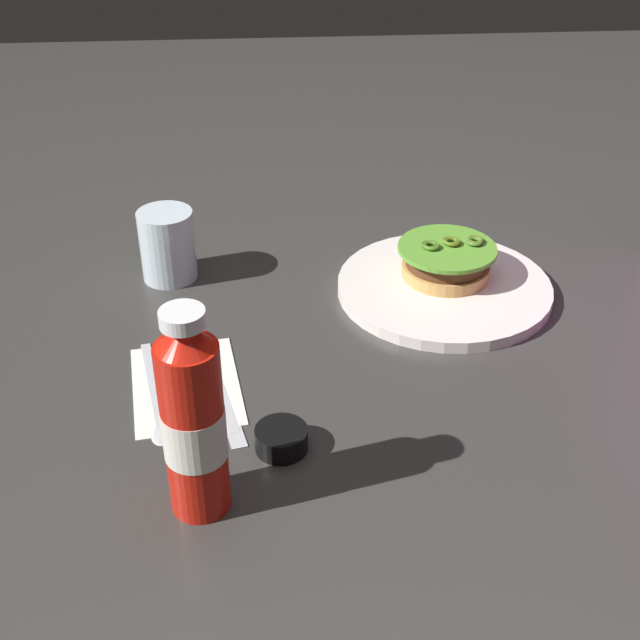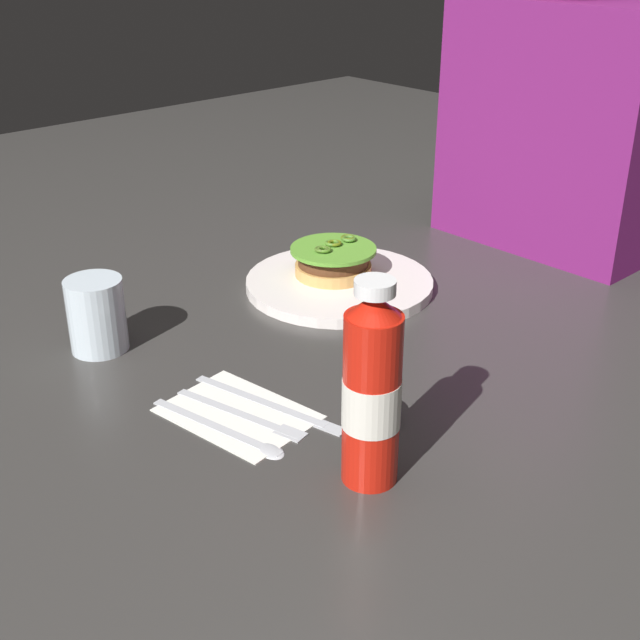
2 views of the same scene
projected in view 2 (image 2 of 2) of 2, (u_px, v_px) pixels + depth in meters
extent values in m
plane|color=#363432|center=(329.00, 353.00, 1.14)|extent=(3.00, 3.00, 0.00)
cylinder|color=white|center=(339.00, 283.00, 1.33)|extent=(0.30, 0.30, 0.02)
cylinder|color=tan|center=(333.00, 269.00, 1.34)|extent=(0.12, 0.12, 0.02)
cylinder|color=#512D19|center=(333.00, 259.00, 1.33)|extent=(0.11, 0.11, 0.02)
cylinder|color=red|center=(333.00, 253.00, 1.33)|extent=(0.10, 0.10, 0.01)
cylinder|color=#59982E|center=(333.00, 249.00, 1.33)|extent=(0.14, 0.14, 0.01)
torus|color=#476621|center=(322.00, 249.00, 1.31)|extent=(0.02, 0.02, 0.01)
torus|color=#536719|center=(348.00, 238.00, 1.35)|extent=(0.02, 0.02, 0.01)
torus|color=#4B7A22|center=(324.00, 249.00, 1.31)|extent=(0.02, 0.02, 0.01)
torus|color=#4E7C26|center=(332.00, 243.00, 1.33)|extent=(0.02, 0.02, 0.01)
torus|color=#497A28|center=(349.00, 239.00, 1.35)|extent=(0.02, 0.02, 0.01)
torus|color=#576912|center=(334.00, 243.00, 1.33)|extent=(0.02, 0.02, 0.01)
cylinder|color=red|center=(371.00, 400.00, 0.85)|extent=(0.06, 0.06, 0.19)
cone|color=red|center=(374.00, 305.00, 0.80)|extent=(0.05, 0.05, 0.02)
cylinder|color=white|center=(375.00, 287.00, 0.80)|extent=(0.04, 0.04, 0.01)
cylinder|color=white|center=(371.00, 403.00, 0.85)|extent=(0.06, 0.06, 0.05)
cylinder|color=silver|center=(97.00, 315.00, 1.13)|extent=(0.08, 0.08, 0.10)
cylinder|color=black|center=(373.00, 411.00, 0.99)|extent=(0.06, 0.06, 0.03)
cube|color=white|center=(238.00, 413.00, 1.00)|extent=(0.19, 0.15, 0.00)
cube|color=silver|center=(215.00, 424.00, 0.98)|extent=(0.19, 0.05, 0.00)
ellipsoid|color=silver|center=(270.00, 447.00, 0.93)|extent=(0.04, 0.03, 0.00)
cube|color=silver|center=(238.00, 411.00, 1.00)|extent=(0.18, 0.06, 0.00)
cube|color=silver|center=(290.00, 431.00, 0.96)|extent=(0.04, 0.03, 0.00)
cube|color=silver|center=(259.00, 398.00, 1.03)|extent=(0.19, 0.06, 0.00)
cube|color=silver|center=(315.00, 419.00, 0.98)|extent=(0.08, 0.04, 0.00)
cube|color=#6F1A60|center=(553.00, 129.00, 1.43)|extent=(0.38, 0.16, 0.42)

